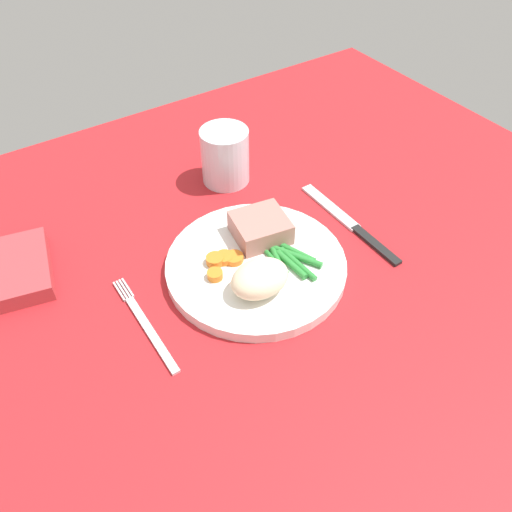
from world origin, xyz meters
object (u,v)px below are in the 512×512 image
Objects in this scene: knife at (351,225)px; water_glass at (225,159)px; dinner_plate at (256,266)px; fork at (145,324)px; napkin at (3,273)px; meat_portion at (260,228)px.

knife is 22.17cm from water_glass.
fork is at bearing -179.10° from dinner_plate.
meat_portion is at bearing -22.26° from napkin.
knife is (32.78, -0.03, -0.00)cm from fork.
water_glass reaches higher than dinner_plate.
dinner_plate is 1.44× the size of fork.
fork is at bearing -139.88° from water_glass.
meat_portion is 20.15cm from fork.
meat_portion is 16.22cm from water_glass.
fork is at bearing -54.39° from napkin.
napkin is (-44.96, 17.03, 0.98)cm from knife.
napkin is (-31.70, 12.98, -1.97)cm from meat_portion.
water_glass is (3.92, 15.72, 0.68)cm from meat_portion.
water_glass is at bearing 114.51° from knife.
knife is 48.09cm from napkin.
meat_portion is 0.59× the size of napkin.
knife is (13.26, -4.05, -2.96)cm from meat_portion.
knife is at bearing -20.75° from napkin.
meat_portion reaches higher than napkin.
meat_portion is (3.23, 3.77, 2.36)cm from dinner_plate.
dinner_plate is 2.71× the size of water_glass.
napkin reaches higher than knife.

